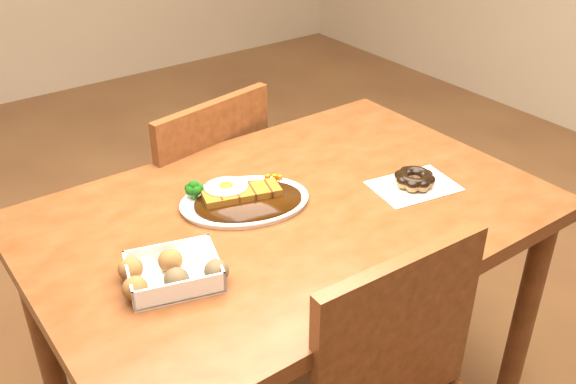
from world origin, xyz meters
TOP-DOWN VIEW (x-y plane):
  - table at (0.00, 0.00)m, footprint 1.20×0.80m
  - chair_far at (0.01, 0.54)m, footprint 0.49×0.49m
  - katsu_curry_plate at (-0.08, 0.09)m, footprint 0.36×0.31m
  - donut_box at (-0.35, -0.08)m, footprint 0.21×0.18m
  - pon_de_ring at (0.31, -0.10)m, footprint 0.23×0.18m

SIDE VIEW (x-z plane):
  - chair_far at x=0.01m, z-range 0.04..0.91m
  - table at x=0.00m, z-range 0.28..1.03m
  - katsu_curry_plate at x=-0.08m, z-range 0.74..0.80m
  - pon_de_ring at x=0.31m, z-range 0.75..0.79m
  - donut_box at x=-0.35m, z-range 0.75..0.80m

